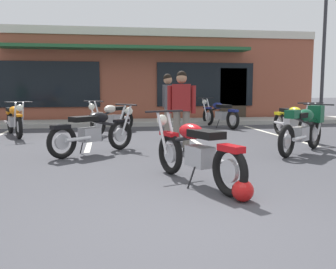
{
  "coord_description": "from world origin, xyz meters",
  "views": [
    {
      "loc": [
        -0.88,
        -3.28,
        1.33
      ],
      "look_at": [
        0.14,
        3.01,
        0.55
      ],
      "focal_mm": 41.17,
      "sensor_mm": 36.0,
      "label": 1
    }
  ],
  "objects": [
    {
      "name": "sidewalk_kerb",
      "position": [
        0.0,
        10.66,
        0.07
      ],
      "size": [
        22.0,
        1.8,
        0.14
      ],
      "primitive_type": "cube",
      "color": "#A8A59E",
      "rests_on": "ground_plane"
    },
    {
      "name": "person_in_black_shirt",
      "position": [
        0.68,
        6.38,
        0.95
      ],
      "size": [
        0.36,
        0.6,
        1.68
      ],
      "color": "black",
      "rests_on": "ground_plane"
    },
    {
      "name": "motorcycle_green_cafe_racer",
      "position": [
        2.88,
        9.16,
        0.46
      ],
      "size": [
        0.98,
        2.05,
        0.98
      ],
      "color": "black",
      "rests_on": "ground_plane"
    },
    {
      "name": "parking_lot_lamp_post",
      "position": [
        6.78,
        9.45,
        3.33
      ],
      "size": [
        0.24,
        0.76,
        5.17
      ],
      "color": "#2D2D33",
      "rests_on": "ground_plane"
    },
    {
      "name": "motorcycle_blue_standard",
      "position": [
        -1.13,
        4.53,
        0.46
      ],
      "size": [
        1.76,
        1.53,
        0.98
      ],
      "color": "black",
      "rests_on": "ground_plane"
    },
    {
      "name": "motorcycle_silver_naked",
      "position": [
        -3.37,
        7.76,
        0.46
      ],
      "size": [
        1.07,
        2.01,
        0.98
      ],
      "color": "black",
      "rests_on": "ground_plane"
    },
    {
      "name": "person_in_shorts_foreground",
      "position": [
        0.69,
        4.66,
        0.95
      ],
      "size": [
        0.6,
        0.35,
        1.68
      ],
      "color": "black",
      "rests_on": "ground_plane"
    },
    {
      "name": "brick_storefront_building",
      "position": [
        0.0,
        14.29,
        1.8
      ],
      "size": [
        15.22,
        6.12,
        3.59
      ],
      "color": "brown",
      "rests_on": "ground_plane"
    },
    {
      "name": "painted_stall_lines",
      "position": [
        0.0,
        7.06,
        0.0
      ],
      "size": [
        7.84,
        4.8,
        0.01
      ],
      "color": "silver",
      "rests_on": "ground_plane"
    },
    {
      "name": "motorcycle_foreground_classic",
      "position": [
        0.33,
        1.83,
        0.46
      ],
      "size": [
        1.05,
        2.02,
        0.98
      ],
      "color": "black",
      "rests_on": "ground_plane"
    },
    {
      "name": "ground_plane",
      "position": [
        0.0,
        3.47,
        0.0
      ],
      "size": [
        80.0,
        80.0,
        0.0
      ],
      "primitive_type": "plane",
      "color": "#3D3D42"
    },
    {
      "name": "motorcycle_black_cruiser",
      "position": [
        -0.69,
        7.97,
        0.46
      ],
      "size": [
        1.46,
        1.8,
        0.98
      ],
      "color": "black",
      "rests_on": "ground_plane"
    },
    {
      "name": "helmet_on_pavement",
      "position": [
        0.68,
        0.91,
        0.13
      ],
      "size": [
        0.26,
        0.26,
        0.26
      ],
      "color": "#B71414",
      "rests_on": "ground_plane"
    },
    {
      "name": "motorcycle_orange_scrambler",
      "position": [
        3.96,
        6.18,
        0.46
      ],
      "size": [
        0.66,
        2.11,
        0.98
      ],
      "color": "black",
      "rests_on": "ground_plane"
    },
    {
      "name": "motorcycle_red_sportbike",
      "position": [
        3.13,
        4.03,
        0.53
      ],
      "size": [
        1.74,
        1.55,
        0.98
      ],
      "color": "black",
      "rests_on": "ground_plane"
    }
  ]
}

